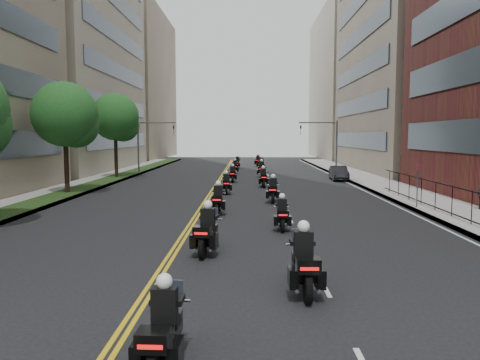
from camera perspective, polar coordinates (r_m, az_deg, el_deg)
The scene contains 25 objects.
sidewalk_right at distance 34.51m, azimuth 19.31°, elevation -1.47°, with size 4.00×90.00×0.15m, color gray.
sidewalk_left at distance 35.29m, azimuth -20.91°, elevation -1.38°, with size 4.00×90.00×0.15m, color gray.
grass_strip at distance 34.99m, azimuth -19.70°, elevation -1.24°, with size 2.00×90.00×0.04m, color #1C3112.
building_right_tan at distance 60.13m, azimuth 21.54°, elevation 15.58°, with size 15.11×28.00×30.00m.
building_right_far at distance 88.36m, azimuth 14.55°, elevation 11.10°, with size 15.00×28.00×26.00m, color #A69986.
building_left_mid at distance 61.51m, azimuth -22.18°, elevation 17.22°, with size 16.11×28.00×34.00m.
building_left_far at distance 89.03m, azimuth -14.38°, elevation 11.06°, with size 16.00×28.00×26.00m, color gray.
street_trees at distance 28.84m, azimuth -24.23°, elevation 7.12°, with size 4.40×38.40×7.98m.
traffic_signal_right at distance 50.22m, azimuth 10.63°, elevation 4.96°, with size 4.09×0.20×5.60m.
traffic_signal_left at distance 50.65m, azimuth -11.25°, elevation 4.95°, with size 4.09×0.20×5.60m.
motorcycle_0 at distance 8.59m, azimuth -9.33°, elevation -17.89°, with size 0.53×2.27×1.67m.
motorcycle_1 at distance 12.32m, azimuth 7.79°, elevation -10.21°, with size 0.58×2.54×1.87m.
motorcycle_2 at distance 16.18m, azimuth -4.03°, elevation -6.44°, with size 0.72×2.48×1.83m.
motorcycle_3 at distance 20.27m, azimuth 5.15°, elevation -4.32°, with size 0.49×2.13×1.57m.
motorcycle_4 at distance 24.28m, azimuth -2.69°, elevation -2.55°, with size 0.53×2.32×1.72m.
motorcycle_5 at distance 28.49m, azimuth 4.05°, elevation -1.36°, with size 0.61×2.33×1.72m.
motorcycle_6 at distance 32.56m, azimuth -1.69°, elevation -0.57°, with size 0.56×2.19×1.62m.
motorcycle_7 at distance 36.81m, azimuth 2.86°, elevation 0.17°, with size 0.53×2.29×1.69m.
motorcycle_8 at distance 40.66m, azimuth -0.90°, elevation 0.63°, with size 0.49×2.16×1.59m.
motorcycle_9 at distance 45.29m, azimuth 2.64°, elevation 1.21°, with size 0.59×2.41×1.78m.
motorcycle_10 at distance 49.43m, azimuth -0.60°, elevation 1.50°, with size 0.51×2.19×1.62m.
motorcycle_11 at distance 53.25m, azimuth 2.63°, elevation 1.84°, with size 0.56×2.39×1.77m.
motorcycle_12 at distance 57.61m, azimuth -0.33°, elevation 2.07°, with size 0.59×2.23×1.65m.
motorcycle_13 at distance 61.94m, azimuth 2.18°, elevation 2.30°, with size 0.67×2.22×1.64m.
parked_sedan at distance 43.33m, azimuth 11.95°, elevation 0.83°, with size 1.37×3.94×1.30m, color black.
Camera 1 is at (1.13, -7.51, 4.06)m, focal length 35.00 mm.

